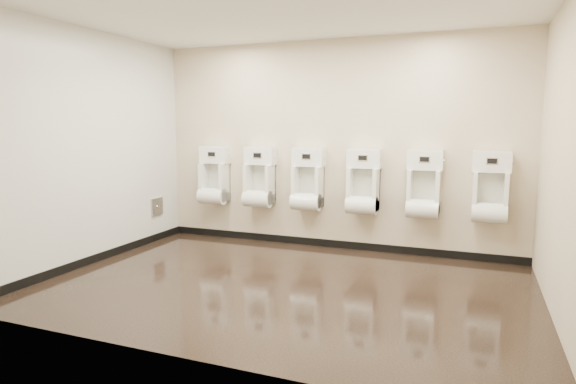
% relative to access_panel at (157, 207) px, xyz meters
% --- Properties ---
extents(ground, '(5.00, 3.50, 0.00)m').
position_rel_access_panel_xyz_m(ground, '(2.48, -1.20, -0.50)').
color(ground, black).
rests_on(ground, ground).
extents(ceiling, '(5.00, 3.50, 0.00)m').
position_rel_access_panel_xyz_m(ceiling, '(2.48, -1.20, 2.30)').
color(ceiling, silver).
extents(back_wall, '(5.00, 0.02, 2.80)m').
position_rel_access_panel_xyz_m(back_wall, '(2.48, 0.55, 0.90)').
color(back_wall, beige).
rests_on(back_wall, ground).
extents(front_wall, '(5.00, 0.02, 2.80)m').
position_rel_access_panel_xyz_m(front_wall, '(2.48, -2.95, 0.90)').
color(front_wall, beige).
rests_on(front_wall, ground).
extents(left_wall, '(0.02, 3.50, 2.80)m').
position_rel_access_panel_xyz_m(left_wall, '(-0.02, -1.20, 0.90)').
color(left_wall, beige).
rests_on(left_wall, ground).
extents(right_wall, '(0.02, 3.50, 2.80)m').
position_rel_access_panel_xyz_m(right_wall, '(4.98, -1.20, 0.90)').
color(right_wall, beige).
rests_on(right_wall, ground).
extents(tile_overlay_left, '(0.01, 3.50, 2.80)m').
position_rel_access_panel_xyz_m(tile_overlay_left, '(-0.01, -1.20, 0.90)').
color(tile_overlay_left, silver).
rests_on(tile_overlay_left, ground).
extents(skirting_back, '(5.00, 0.02, 0.10)m').
position_rel_access_panel_xyz_m(skirting_back, '(2.48, 0.54, -0.45)').
color(skirting_back, black).
rests_on(skirting_back, ground).
extents(skirting_left, '(0.02, 3.50, 0.10)m').
position_rel_access_panel_xyz_m(skirting_left, '(-0.01, -1.20, -0.45)').
color(skirting_left, black).
rests_on(skirting_left, ground).
extents(access_panel, '(0.04, 0.25, 0.25)m').
position_rel_access_panel_xyz_m(access_panel, '(0.00, 0.00, 0.00)').
color(access_panel, '#9E9EA3').
rests_on(access_panel, left_wall).
extents(urinal_0, '(0.44, 0.33, 0.83)m').
position_rel_access_panel_xyz_m(urinal_0, '(0.73, 0.40, 0.38)').
color(urinal_0, white).
rests_on(urinal_0, back_wall).
extents(urinal_1, '(0.44, 0.33, 0.83)m').
position_rel_access_panel_xyz_m(urinal_1, '(1.46, 0.40, 0.38)').
color(urinal_1, white).
rests_on(urinal_1, back_wall).
extents(urinal_2, '(0.44, 0.33, 0.83)m').
position_rel_access_panel_xyz_m(urinal_2, '(2.18, 0.40, 0.38)').
color(urinal_2, white).
rests_on(urinal_2, back_wall).
extents(urinal_3, '(0.44, 0.33, 0.83)m').
position_rel_access_panel_xyz_m(urinal_3, '(2.94, 0.40, 0.38)').
color(urinal_3, white).
rests_on(urinal_3, back_wall).
extents(urinal_4, '(0.44, 0.33, 0.83)m').
position_rel_access_panel_xyz_m(urinal_4, '(3.71, 0.40, 0.38)').
color(urinal_4, white).
rests_on(urinal_4, back_wall).
extents(urinal_5, '(0.44, 0.33, 0.83)m').
position_rel_access_panel_xyz_m(urinal_5, '(4.47, 0.40, 0.38)').
color(urinal_5, white).
rests_on(urinal_5, back_wall).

